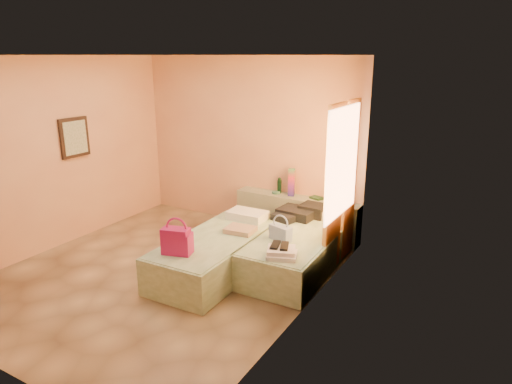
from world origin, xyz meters
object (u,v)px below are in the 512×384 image
at_px(headboard_ledge, 296,216).
at_px(flower_vase, 340,197).
at_px(magenta_handbag, 177,241).
at_px(bed_right, 299,251).
at_px(green_book, 316,198).
at_px(blue_handbag, 280,233).
at_px(water_bottle, 279,186).
at_px(bed_left, 217,255).
at_px(towel_stack, 282,253).

height_order(headboard_ledge, flower_vase, flower_vase).
bearing_deg(magenta_handbag, bed_right, 36.03).
bearing_deg(magenta_handbag, green_book, 55.86).
bearing_deg(blue_handbag, water_bottle, 133.37).
relative_size(headboard_ledge, water_bottle, 8.55).
relative_size(flower_vase, magenta_handbag, 0.76).
relative_size(headboard_ledge, bed_left, 1.02).
bearing_deg(blue_handbag, green_book, 109.64).
bearing_deg(towel_stack, bed_right, 99.48).
bearing_deg(headboard_ledge, green_book, 13.09).
bearing_deg(bed_right, blue_handbag, -113.39).
distance_m(bed_left, flower_vase, 2.06).
xyz_separation_m(flower_vase, magenta_handbag, (-1.22, -2.30, -0.12)).
xyz_separation_m(headboard_ledge, water_bottle, (-0.35, 0.07, 0.44)).
bearing_deg(blue_handbag, magenta_handbag, -116.09).
distance_m(flower_vase, towel_stack, 1.79).
relative_size(headboard_ledge, towel_stack, 5.86).
bearing_deg(bed_left, magenta_handbag, -101.24).
bearing_deg(towel_stack, green_book, 100.51).
xyz_separation_m(headboard_ledge, magenta_handbag, (-0.49, -2.35, 0.34)).
bearing_deg(water_bottle, blue_handbag, -62.41).
xyz_separation_m(bed_right, magenta_handbag, (-1.01, -1.30, 0.41)).
distance_m(green_book, flower_vase, 0.46).
xyz_separation_m(water_bottle, blue_handbag, (0.75, -1.43, -0.17)).
xyz_separation_m(bed_right, towel_stack, (0.13, -0.77, 0.30)).
xyz_separation_m(magenta_handbag, towel_stack, (1.14, 0.53, -0.11)).
relative_size(green_book, blue_handbag, 0.63).
relative_size(headboard_ledge, magenta_handbag, 5.86).
bearing_deg(bed_right, green_book, 99.89).
xyz_separation_m(magenta_handbag, blue_handbag, (0.89, 0.99, -0.07)).
bearing_deg(flower_vase, green_book, 164.24).
bearing_deg(headboard_ledge, water_bottle, 168.02).
bearing_deg(blue_handbag, headboard_ledge, 122.15).
distance_m(headboard_ledge, magenta_handbag, 2.42).
height_order(headboard_ledge, magenta_handbag, magenta_handbag).
bearing_deg(bed_left, bed_right, 34.51).
xyz_separation_m(bed_left, blue_handbag, (0.77, 0.34, 0.35)).
relative_size(bed_right, flower_vase, 7.56).
xyz_separation_m(bed_left, towel_stack, (1.03, -0.12, 0.30)).
distance_m(blue_handbag, towel_stack, 0.53).
xyz_separation_m(headboard_ledge, blue_handbag, (0.40, -1.36, 0.27)).
height_order(headboard_ledge, water_bottle, water_bottle).
height_order(headboard_ledge, blue_handbag, blue_handbag).
height_order(green_book, towel_stack, green_book).
distance_m(water_bottle, blue_handbag, 1.63).
relative_size(headboard_ledge, blue_handbag, 6.79).
relative_size(headboard_ledge, bed_right, 1.02).
height_order(green_book, flower_vase, flower_vase).
bearing_deg(magenta_handbag, headboard_ledge, 62.22).
bearing_deg(headboard_ledge, flower_vase, -3.93).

